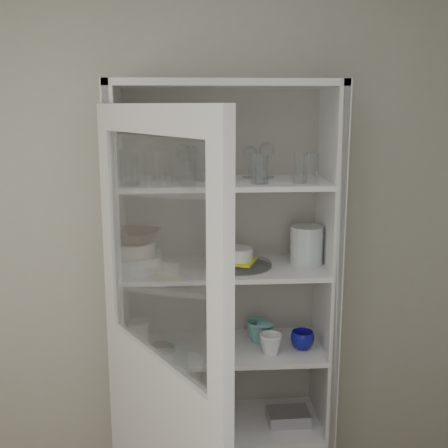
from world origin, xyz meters
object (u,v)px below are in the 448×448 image
(plate_stack_back, at_px, (137,255))
(pantry_cabinet, at_px, (223,325))
(goblet_2, at_px, (250,160))
(measuring_cups, at_px, (160,348))
(glass_platter, at_px, (238,264))
(white_ramekin, at_px, (238,254))
(yellow_trivet, at_px, (238,261))
(white_canister, at_px, (139,333))
(cream_dish, at_px, (191,413))
(terracotta_bowl, at_px, (134,236))
(mug_blue, at_px, (302,340))
(goblet_3, at_px, (267,158))
(teal_jar, at_px, (265,334))
(mug_teal, at_px, (258,331))
(tin_box, at_px, (288,417))
(goblet_0, at_px, (183,159))
(plate_stack_front, at_px, (135,262))
(mug_white, at_px, (271,344))
(goblet_1, at_px, (191,160))
(cupboard_door, at_px, (161,414))
(cream_bowl, at_px, (134,248))
(grey_bowl_stack, at_px, (307,245))

(plate_stack_back, bearing_deg, pantry_cabinet, -3.29)
(goblet_2, distance_m, measuring_cups, 0.97)
(glass_platter, distance_m, white_ramekin, 0.05)
(yellow_trivet, height_order, white_canister, yellow_trivet)
(goblet_2, height_order, cream_dish, goblet_2)
(terracotta_bowl, relative_size, mug_blue, 2.10)
(goblet_3, xyz_separation_m, teal_jar, (-0.00, -0.05, -0.84))
(yellow_trivet, xyz_separation_m, teal_jar, (0.14, 0.03, -0.37))
(goblet_2, xyz_separation_m, mug_blue, (0.24, -0.14, -0.84))
(glass_platter, relative_size, mug_teal, 2.81)
(white_canister, distance_m, tin_box, 0.85)
(plate_stack_back, xyz_separation_m, mug_teal, (0.58, -0.05, -0.38))
(teal_jar, relative_size, tin_box, 0.49)
(goblet_0, height_order, goblet_3, goblet_3)
(plate_stack_front, relative_size, mug_white, 2.37)
(goblet_0, bearing_deg, pantry_cabinet, -12.66)
(goblet_1, height_order, white_ramekin, goblet_1)
(plate_stack_back, relative_size, mug_white, 2.15)
(plate_stack_front, distance_m, yellow_trivet, 0.48)
(plate_stack_back, bearing_deg, white_ramekin, -11.98)
(cream_dish, height_order, tin_box, cream_dish)
(goblet_3, relative_size, tin_box, 0.91)
(cupboard_door, height_order, goblet_1, cupboard_door)
(goblet_0, relative_size, goblet_3, 0.95)
(goblet_1, xyz_separation_m, terracotta_bowl, (-0.26, -0.12, -0.33))
(mug_blue, bearing_deg, yellow_trivet, -174.14)
(yellow_trivet, height_order, teal_jar, yellow_trivet)
(cream_bowl, bearing_deg, plate_stack_back, 90.00)
(plate_stack_front, height_order, cream_dish, plate_stack_front)
(goblet_1, bearing_deg, white_ramekin, -23.50)
(cupboard_door, bearing_deg, goblet_0, 142.72)
(yellow_trivet, bearing_deg, cupboard_door, -119.58)
(glass_platter, distance_m, cream_dish, 0.80)
(plate_stack_back, distance_m, white_canister, 0.38)
(mug_teal, distance_m, teal_jar, 0.04)
(mug_white, distance_m, white_canister, 0.64)
(goblet_3, xyz_separation_m, plate_stack_back, (-0.61, 0.02, -0.46))
(measuring_cups, bearing_deg, white_canister, 141.79)
(grey_bowl_stack, bearing_deg, plate_stack_back, 174.19)
(goblet_0, distance_m, white_ramekin, 0.51)
(goblet_0, bearing_deg, goblet_1, -36.81)
(plate_stack_front, xyz_separation_m, terracotta_bowl, (-0.00, 0.00, 0.12))
(goblet_3, height_order, yellow_trivet, goblet_3)
(goblet_0, height_order, plate_stack_back, goblet_0)
(mug_white, bearing_deg, cream_bowl, 176.32)
(mug_teal, height_order, teal_jar, mug_teal)
(plate_stack_back, height_order, tin_box, plate_stack_back)
(goblet_1, bearing_deg, pantry_cabinet, -6.08)
(glass_platter, bearing_deg, goblet_2, 56.97)
(mug_blue, relative_size, mug_teal, 1.00)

